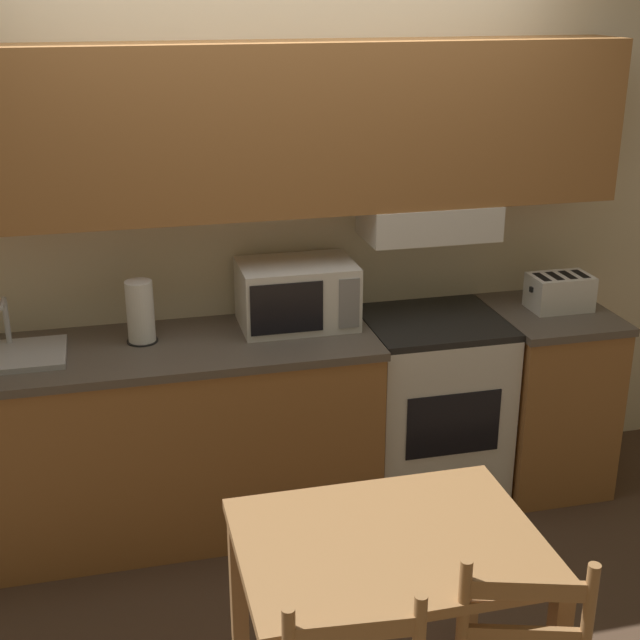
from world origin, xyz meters
TOP-DOWN VIEW (x-y plane):
  - ground_plane at (0.00, 0.00)m, footprint 16.00×16.00m
  - wall_back at (0.02, -0.07)m, footprint 5.40×0.38m
  - lower_counter_main at (-0.59, -0.31)m, footprint 1.85×0.64m
  - lower_counter_right_stub at (1.25, -0.31)m, footprint 0.53×0.64m
  - stove_range at (0.66, -0.29)m, footprint 0.63×0.59m
  - microwave at (0.03, -0.20)m, footprint 0.51×0.36m
  - toaster at (1.28, -0.30)m, footprint 0.30×0.19m
  - sink_basin at (-1.22, -0.31)m, footprint 0.47×0.34m
  - paper_towel_roll at (-0.66, -0.25)m, footprint 0.13×0.13m
  - dining_table at (-0.01, -1.69)m, footprint 0.94×0.70m

SIDE VIEW (x-z plane):
  - ground_plane at x=0.00m, z-range 0.00..0.00m
  - stove_range at x=0.66m, z-range 0.00..0.89m
  - lower_counter_main at x=-0.59m, z-range 0.00..0.89m
  - lower_counter_right_stub at x=1.25m, z-range 0.00..0.89m
  - dining_table at x=-0.01m, z-range 0.25..0.99m
  - sink_basin at x=-1.22m, z-range 0.79..1.02m
  - toaster at x=1.28m, z-range 0.89..1.06m
  - paper_towel_roll at x=-0.66m, z-range 0.89..1.16m
  - microwave at x=0.03m, z-range 0.89..1.18m
  - wall_back at x=0.02m, z-range 0.24..2.79m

